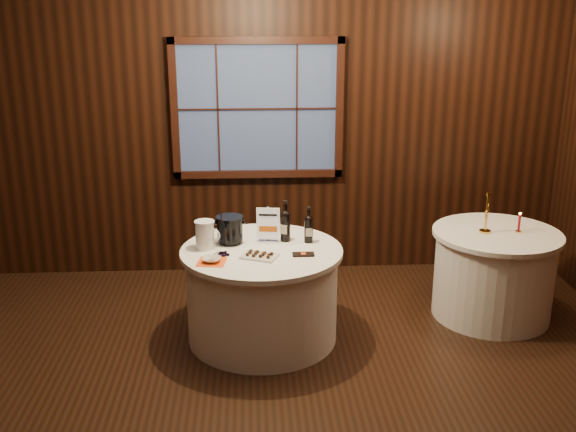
{
  "coord_description": "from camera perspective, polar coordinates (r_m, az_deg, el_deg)",
  "views": [
    {
      "loc": [
        -0.08,
        -3.96,
        2.63
      ],
      "look_at": [
        0.2,
        0.9,
        1.07
      ],
      "focal_mm": 42.0,
      "sensor_mm": 36.0,
      "label": 1
    }
  ],
  "objects": [
    {
      "name": "grape_bunch",
      "position": [
        5.17,
        -5.53,
        -3.2
      ],
      "size": [
        0.15,
        0.06,
        0.03
      ],
      "rotation": [
        0.0,
        0.0,
        -0.06
      ],
      "color": "black",
      "rests_on": "main_table"
    },
    {
      "name": "brass_candlestick",
      "position": [
        5.87,
        16.43,
        -0.17
      ],
      "size": [
        0.1,
        0.1,
        0.35
      ],
      "color": "gold",
      "rests_on": "side_table"
    },
    {
      "name": "chocolate_box",
      "position": [
        5.17,
        1.31,
        -3.27
      ],
      "size": [
        0.17,
        0.08,
        0.01
      ],
      "primitive_type": "cube",
      "rotation": [
        0.0,
        0.0,
        -0.0
      ],
      "color": "black",
      "rests_on": "main_table"
    },
    {
      "name": "port_bottle_left",
      "position": [
        5.43,
        -0.23,
        -0.64
      ],
      "size": [
        0.08,
        0.09,
        0.34
      ],
      "rotation": [
        0.0,
        0.0,
        -0.43
      ],
      "color": "black",
      "rests_on": "main_table"
    },
    {
      "name": "red_candle",
      "position": [
        5.97,
        18.97,
        -0.67
      ],
      "size": [
        0.05,
        0.05,
        0.18
      ],
      "color": "gold",
      "rests_on": "side_table"
    },
    {
      "name": "ground",
      "position": [
        4.76,
        -1.89,
        -15.82
      ],
      "size": [
        6.0,
        6.0,
        0.0
      ],
      "primitive_type": "plane",
      "color": "black",
      "rests_on": "ground"
    },
    {
      "name": "main_table",
      "position": [
        5.45,
        -2.2,
        -6.57
      ],
      "size": [
        1.28,
        1.28,
        0.77
      ],
      "color": "white",
      "rests_on": "ground"
    },
    {
      "name": "port_bottle_right",
      "position": [
        5.4,
        1.75,
        -0.94
      ],
      "size": [
        0.07,
        0.07,
        0.3
      ],
      "rotation": [
        0.0,
        0.0,
        -0.0
      ],
      "color": "black",
      "rests_on": "main_table"
    },
    {
      "name": "ice_bucket",
      "position": [
        5.4,
        -4.95,
        -1.12
      ],
      "size": [
        0.22,
        0.22,
        0.22
      ],
      "color": "black",
      "rests_on": "main_table"
    },
    {
      "name": "chocolate_plate",
      "position": [
        5.13,
        -2.44,
        -3.35
      ],
      "size": [
        0.31,
        0.27,
        0.04
      ],
      "rotation": [
        0.0,
        0.0,
        -0.41
      ],
      "color": "silver",
      "rests_on": "main_table"
    },
    {
      "name": "cracker_bowl",
      "position": [
        5.06,
        -6.48,
        -3.69
      ],
      "size": [
        0.16,
        0.16,
        0.03
      ],
      "primitive_type": "imported",
      "rotation": [
        0.0,
        0.0,
        -0.19
      ],
      "color": "silver",
      "rests_on": "orange_napkin"
    },
    {
      "name": "orange_napkin",
      "position": [
        5.07,
        -6.47,
        -3.88
      ],
      "size": [
        0.23,
        0.23,
        0.0
      ],
      "primitive_type": "cube",
      "rotation": [
        0.0,
        0.0,
        -0.14
      ],
      "color": "#F75314",
      "rests_on": "main_table"
    },
    {
      "name": "side_table",
      "position": [
        6.09,
        16.98,
        -4.68
      ],
      "size": [
        1.08,
        1.08,
        0.77
      ],
      "color": "white",
      "rests_on": "ground"
    },
    {
      "name": "glass_pitcher",
      "position": [
        5.31,
        -7.04,
        -1.57
      ],
      "size": [
        0.21,
        0.16,
        0.23
      ],
      "rotation": [
        0.0,
        0.0,
        -0.34
      ],
      "color": "white",
      "rests_on": "main_table"
    },
    {
      "name": "back_wall",
      "position": [
        6.54,
        -2.59,
        8.17
      ],
      "size": [
        6.0,
        0.1,
        3.0
      ],
      "color": "black",
      "rests_on": "ground"
    },
    {
      "name": "sign_stand",
      "position": [
        5.42,
        -1.68,
        -1.19
      ],
      "size": [
        0.19,
        0.11,
        0.3
      ],
      "rotation": [
        0.0,
        0.0,
        -0.12
      ],
      "color": "#BAB9C1",
      "rests_on": "main_table"
    }
  ]
}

